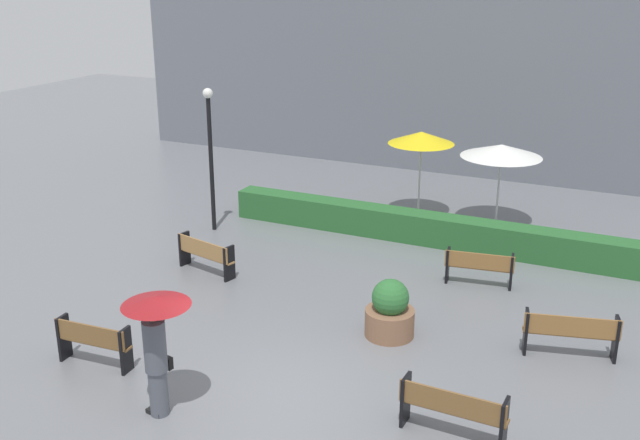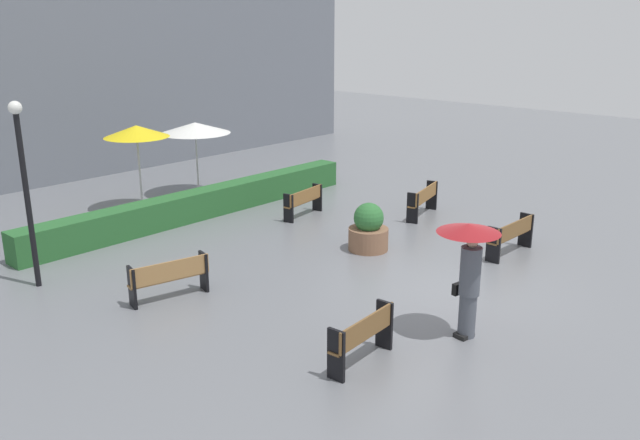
{
  "view_description": "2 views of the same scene",
  "coord_description": "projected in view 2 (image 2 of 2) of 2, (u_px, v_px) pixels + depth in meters",
  "views": [
    {
      "loc": [
        5.61,
        -10.08,
        7.27
      ],
      "look_at": [
        -1.47,
        4.96,
        1.5
      ],
      "focal_mm": 41.89,
      "sensor_mm": 36.0,
      "label": 1
    },
    {
      "loc": [
        -11.47,
        -6.8,
        5.62
      ],
      "look_at": [
        0.15,
        3.77,
        0.82
      ],
      "focal_mm": 36.89,
      "sensor_mm": 36.0,
      "label": 2
    }
  ],
  "objects": [
    {
      "name": "pedestrian_with_umbrella",
      "position": [
        469.0,
        260.0,
        11.79
      ],
      "size": [
        1.15,
        1.15,
        2.15
      ],
      "color": "#4C515B",
      "rests_on": "ground"
    },
    {
      "name": "building_facade",
      "position": [
        56.0,
        13.0,
        22.72
      ],
      "size": [
        28.0,
        1.2,
        11.71
      ],
      "primitive_type": "cube",
      "color": "slate",
      "rests_on": "ground"
    },
    {
      "name": "bench_back_row",
      "position": [
        304.0,
        200.0,
        19.44
      ],
      "size": [
        1.62,
        0.55,
        0.84
      ],
      "color": "olive",
      "rests_on": "ground"
    },
    {
      "name": "bench_near_left",
      "position": [
        363.0,
        335.0,
        11.06
      ],
      "size": [
        1.55,
        0.43,
        0.9
      ],
      "color": "brown",
      "rests_on": "ground"
    },
    {
      "name": "hedge_strip",
      "position": [
        202.0,
        203.0,
        19.45
      ],
      "size": [
        11.33,
        0.7,
        0.81
      ],
      "primitive_type": "cube",
      "color": "#28602D",
      "rests_on": "ground"
    },
    {
      "name": "patio_umbrella_white",
      "position": [
        195.0,
        128.0,
        21.33
      ],
      "size": [
        2.28,
        2.28,
        2.43
      ],
      "color": "silver",
      "rests_on": "ground"
    },
    {
      "name": "bench_far_left",
      "position": [
        170.0,
        276.0,
        13.65
      ],
      "size": [
        1.72,
        0.7,
        0.86
      ],
      "color": "#9E7242",
      "rests_on": "ground"
    },
    {
      "name": "bench_far_right",
      "position": [
        424.0,
        199.0,
        19.47
      ],
      "size": [
        1.8,
        0.75,
        0.9
      ],
      "color": "olive",
      "rests_on": "ground"
    },
    {
      "name": "planter_pot",
      "position": [
        368.0,
        230.0,
        16.61
      ],
      "size": [
        1.02,
        1.02,
        1.23
      ],
      "color": "brown",
      "rests_on": "ground"
    },
    {
      "name": "ground_plane",
      "position": [
        445.0,
        292.0,
        14.13
      ],
      "size": [
        60.0,
        60.0,
        0.0
      ],
      "primitive_type": "plane",
      "color": "slate"
    },
    {
      "name": "lamp_post",
      "position": [
        24.0,
        176.0,
        13.77
      ],
      "size": [
        0.28,
        0.28,
        4.05
      ],
      "color": "black",
      "rests_on": "ground"
    },
    {
      "name": "patio_umbrella_yellow",
      "position": [
        136.0,
        131.0,
        19.54
      ],
      "size": [
        1.93,
        1.93,
        2.62
      ],
      "color": "silver",
      "rests_on": "ground"
    },
    {
      "name": "bench_near_right",
      "position": [
        512.0,
        234.0,
        16.27
      ],
      "size": [
        1.76,
        0.41,
        0.88
      ],
      "color": "brown",
      "rests_on": "ground"
    }
  ]
}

